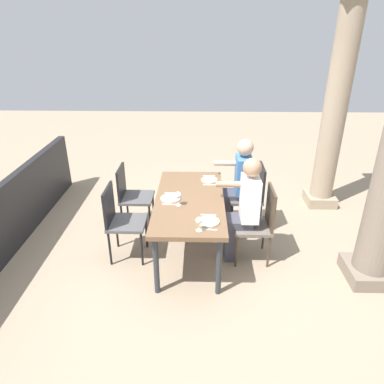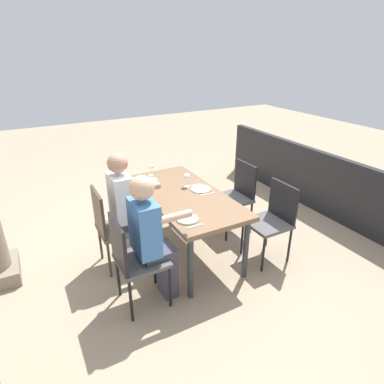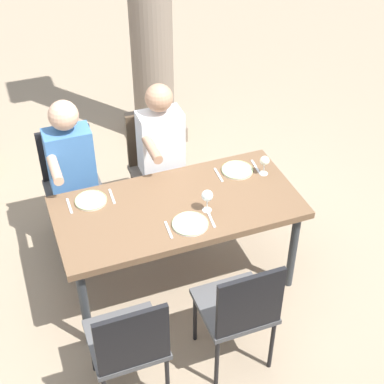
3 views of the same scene
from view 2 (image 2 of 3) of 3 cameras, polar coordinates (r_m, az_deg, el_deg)
ground_plane at (r=4.05m, az=-1.32°, el=-10.00°), size 16.00×16.00×0.00m
dining_table at (r=3.71m, az=-1.42°, el=-1.32°), size 1.69×0.81×0.75m
chair_west_north at (r=3.03m, az=-10.38°, el=-11.10°), size 0.44×0.44×0.94m
chair_west_south at (r=3.78m, az=14.14°, el=-4.23°), size 0.44×0.44×0.91m
chair_mid_north at (r=3.62m, az=-14.06°, el=-5.47°), size 0.44×0.44×0.94m
chair_mid_south at (r=4.25m, az=7.91°, el=-0.13°), size 0.44×0.44×0.93m
diner_woman_green at (r=3.58m, az=-11.27°, el=-2.41°), size 0.35×0.50×1.30m
diner_man_white at (r=2.99m, az=-7.07°, el=-7.73°), size 0.35×0.50×1.30m
patio_railing at (r=5.14m, az=21.57°, el=1.67°), size 4.09×0.10×0.90m
plate_0 at (r=3.14m, az=-0.82°, el=-4.74°), size 0.22×0.22×0.02m
fork_0 at (r=3.02m, az=0.51°, el=-6.05°), size 0.02×0.17×0.01m
spoon_0 at (r=3.26m, az=-2.05°, el=-3.70°), size 0.02×0.17×0.01m
plate_1 at (r=3.78m, az=1.57°, el=0.54°), size 0.24×0.24×0.02m
wine_glass_1 at (r=3.82m, az=-0.91°, el=2.66°), size 0.08×0.08×0.17m
fork_1 at (r=3.66m, az=2.74°, el=-0.37°), size 0.03×0.17×0.01m
spoon_1 at (r=3.90m, az=0.47°, el=1.24°), size 0.03×0.17×0.01m
plate_2 at (r=4.05m, az=-7.68°, el=2.03°), size 0.23×0.23×0.02m
wine_glass_2 at (r=4.20m, az=-7.32°, el=4.33°), size 0.07×0.07×0.15m
fork_2 at (r=3.93m, az=-6.87°, el=1.22°), size 0.03×0.17×0.01m
spoon_2 at (r=4.19m, az=-8.43°, el=2.63°), size 0.03×0.17×0.01m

